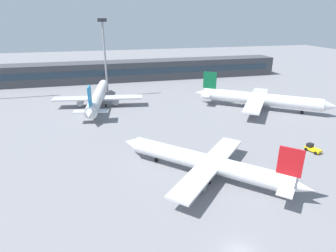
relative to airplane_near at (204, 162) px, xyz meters
The scene contains 7 objects.
ground_plane 20.58m from the airplane_near, 96.54° to the left, with size 400.00×400.00×0.00m, color gray.
terminal_building 92.18m from the airplane_near, 91.44° to the left, with size 145.80×12.13×9.00m.
airplane_near is the anchor object (origin of this frame).
airplane_mid 48.62m from the airplane_near, 46.57° to the left, with size 38.36×30.90×11.25m.
airplane_far 56.13m from the airplane_near, 109.67° to the left, with size 30.48×43.37×10.74m.
baggage_tug_yellow 28.44m from the airplane_near, ahead, with size 2.63×3.88×1.75m.
floodlight_tower_east 67.21m from the airplane_near, 103.37° to the left, with size 3.20×0.80×28.46m.
Camera 1 is at (-16.41, -25.80, 29.56)m, focal length 30.42 mm.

